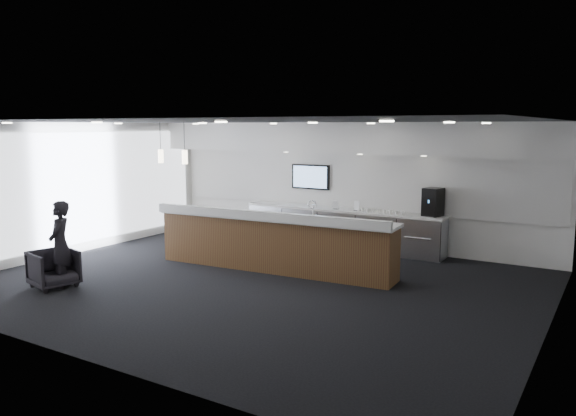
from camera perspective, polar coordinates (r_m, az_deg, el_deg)
The scene contains 27 objects.
ground at distance 10.62m, azimuth -3.31°, elevation -7.62°, with size 10.00×10.00×0.00m, color black.
ceiling at distance 10.21m, azimuth -3.45°, elevation 8.79°, with size 10.00×8.00×0.02m, color black.
back_wall at distance 13.76m, azimuth 6.14°, elevation 2.38°, with size 10.00×0.02×3.00m, color white.
left_wall at distance 13.76m, azimuth -20.78°, elevation 1.88°, with size 0.02×8.00×3.00m, color white.
right_wall at distance 8.55m, azimuth 25.40°, elevation -2.02°, with size 0.02×8.00×3.00m, color white.
soffit_bulkhead at distance 13.29m, azimuth 5.38°, elevation 7.15°, with size 10.00×0.90×0.70m, color silver.
alcove_panel at distance 13.73m, azimuth 6.09°, elevation 2.78°, with size 9.80×0.06×1.40m, color silver.
window_blinds_wall at distance 13.73m, azimuth -20.68°, elevation 1.87°, with size 0.04×7.36×2.55m, color #ABBACD.
back_credenza at distance 13.59m, azimuth 5.42°, elevation -2.05°, with size 5.06×0.66×0.95m.
wall_tv at distance 14.12m, azimuth 2.30°, elevation 3.18°, with size 1.05×0.08×0.62m.
pendant_left at distance 12.35m, azimuth -10.51°, elevation 5.10°, with size 0.12×0.12×0.30m, color beige.
pendant_right at distance 12.82m, azimuth -12.85°, elevation 5.15°, with size 0.12×0.12×0.30m, color beige.
ceiling_can_lights at distance 10.21m, azimuth -3.45°, elevation 8.62°, with size 7.00×5.00×0.02m, color silver, non-canonical shape.
service_counter at distance 11.43m, azimuth -1.46°, elevation -3.49°, with size 5.19×1.21×1.49m.
coffee_machine at distance 12.72m, azimuth 14.52°, elevation 0.58°, with size 0.43×0.51×0.62m.
info_sign_left at distance 13.45m, azimuth 4.85°, elevation 0.31°, with size 0.14×0.02×0.20m, color silver.
info_sign_right at distance 13.22m, azimuth 7.01°, elevation 0.21°, with size 0.17×0.02×0.23m, color silver.
armchair at distance 11.11m, azimuth -22.70°, elevation -5.71°, with size 0.74×0.76×0.69m, color black.
lounge_guest at distance 10.96m, azimuth -22.13°, elevation -3.46°, with size 0.58×0.38×1.59m, color black.
cup_0 at distance 12.80m, azimuth 11.57°, elevation -0.48°, with size 0.09×0.09×0.09m, color white.
cup_1 at distance 12.85m, azimuth 10.98°, elevation -0.43°, with size 0.09×0.09×0.09m, color white.
cup_2 at distance 12.90m, azimuth 10.40°, elevation -0.38°, with size 0.09×0.09×0.09m, color white.
cup_3 at distance 12.94m, azimuth 9.82°, elevation -0.33°, with size 0.09×0.09×0.09m, color white.
cup_4 at distance 13.00m, azimuth 9.25°, elevation -0.28°, with size 0.09×0.09×0.09m, color white.
cup_5 at distance 13.05m, azimuth 8.68°, elevation -0.24°, with size 0.09×0.09×0.09m, color white.
cup_6 at distance 13.10m, azimuth 8.11°, elevation -0.19°, with size 0.09×0.09×0.09m, color white.
cup_7 at distance 13.16m, azimuth 7.55°, elevation -0.14°, with size 0.09×0.09×0.09m, color white.
Camera 1 is at (5.81, -8.40, 2.92)m, focal length 35.00 mm.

